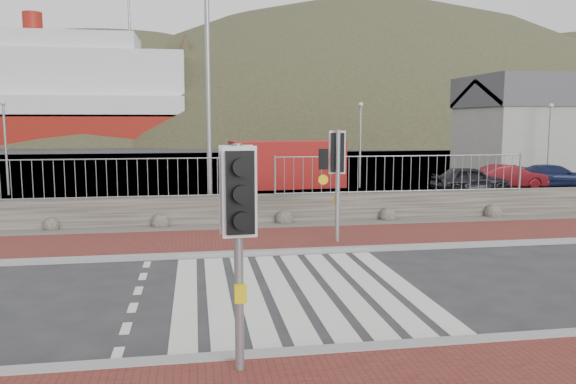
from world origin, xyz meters
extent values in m
plane|color=#28282B|center=(0.00, 0.00, 0.00)|extent=(220.00, 220.00, 0.00)
cube|color=brown|center=(0.00, 4.50, 0.04)|extent=(40.00, 3.00, 0.08)
cube|color=gray|center=(0.00, -3.00, 0.05)|extent=(40.00, 0.25, 0.12)
cube|color=gray|center=(0.00, 3.00, 0.05)|extent=(40.00, 0.25, 0.12)
cube|color=silver|center=(-2.10, 0.00, 0.01)|extent=(0.42, 5.60, 0.01)
cube|color=silver|center=(-1.50, 0.00, 0.01)|extent=(0.42, 5.60, 0.01)
cube|color=silver|center=(-0.90, 0.00, 0.01)|extent=(0.42, 5.60, 0.01)
cube|color=silver|center=(-0.30, 0.00, 0.01)|extent=(0.42, 5.60, 0.01)
cube|color=silver|center=(0.30, 0.00, 0.01)|extent=(0.42, 5.60, 0.01)
cube|color=silver|center=(0.90, 0.00, 0.01)|extent=(0.42, 5.60, 0.01)
cube|color=silver|center=(1.50, 0.00, 0.01)|extent=(0.42, 5.60, 0.01)
cube|color=silver|center=(2.10, 0.00, 0.01)|extent=(0.42, 5.60, 0.01)
cube|color=#59544C|center=(0.00, 6.50, 0.03)|extent=(40.00, 1.50, 0.06)
cube|color=#413C36|center=(0.00, 7.30, 0.45)|extent=(40.00, 0.60, 0.90)
cylinder|color=gray|center=(-4.80, 7.15, 2.10)|extent=(8.40, 0.04, 0.04)
cylinder|color=gray|center=(-0.60, 7.15, 1.50)|extent=(0.07, 0.07, 1.20)
cylinder|color=gray|center=(4.80, 7.15, 2.10)|extent=(8.40, 0.04, 0.04)
cylinder|color=gray|center=(0.60, 7.15, 1.50)|extent=(0.07, 0.07, 1.20)
cylinder|color=gray|center=(9.00, 7.15, 1.50)|extent=(0.07, 0.07, 1.20)
cube|color=#4C4C4F|center=(0.00, 27.90, 0.00)|extent=(120.00, 40.00, 0.50)
cube|color=#3F4C54|center=(0.00, 62.90, 0.00)|extent=(220.00, 50.00, 0.05)
cube|color=silver|center=(-18.00, 67.90, 9.00)|extent=(30.00, 12.00, 6.00)
cube|color=silver|center=(-18.00, 67.90, 13.00)|extent=(18.00, 10.00, 2.50)
cylinder|color=maroon|center=(-22.00, 67.90, 15.50)|extent=(2.40, 2.40, 3.00)
cylinder|color=gray|center=(-10.00, 67.90, 17.00)|extent=(0.30, 0.30, 6.00)
cube|color=#9E9E99|center=(20.00, 19.90, 2.00)|extent=(12.00, 6.00, 4.00)
cube|color=#4C4C51|center=(20.00, 19.90, 4.90)|extent=(12.20, 6.20, 1.80)
ellipsoid|color=#2E341F|center=(-15.00, 87.90, -20.00)|extent=(106.40, 68.40, 76.00)
ellipsoid|color=#2E341F|center=(30.00, 87.90, -26.00)|extent=(140.00, 90.00, 100.00)
cylinder|color=gray|center=(-1.36, -3.39, 1.48)|extent=(0.12, 0.12, 2.96)
cube|color=gold|center=(-1.36, -3.39, 1.11)|extent=(0.15, 0.09, 0.23)
cube|color=black|center=(-1.36, -3.39, 2.38)|extent=(0.44, 0.28, 1.11)
sphere|color=#0CE53F|center=(-1.36, -3.39, 2.06)|extent=(0.16, 0.16, 0.16)
cylinder|color=gray|center=(1.78, 3.86, 1.50)|extent=(0.12, 0.12, 3.01)
cube|color=gold|center=(1.78, 3.86, 1.13)|extent=(0.16, 0.10, 0.24)
cube|color=black|center=(1.78, 3.86, 2.42)|extent=(0.46, 0.30, 1.13)
sphere|color=#0CE53F|center=(1.78, 3.86, 2.09)|extent=(0.16, 0.16, 0.16)
cube|color=black|center=(1.41, 3.90, 2.26)|extent=(0.25, 0.20, 0.54)
cylinder|color=gray|center=(-1.41, 8.10, 4.54)|extent=(0.16, 0.16, 9.07)
cube|color=#9E1911|center=(2.57, 16.82, 1.13)|extent=(5.61, 2.80, 2.26)
imported|color=black|center=(10.48, 13.45, 0.59)|extent=(3.48, 1.44, 1.18)
imported|color=#5F0D14|center=(13.04, 14.49, 0.57)|extent=(3.51, 1.30, 1.15)
imported|color=#131A3D|center=(15.49, 14.63, 0.55)|extent=(3.90, 1.79, 1.11)
camera|label=1|loc=(-1.88, -10.24, 3.23)|focal=35.00mm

